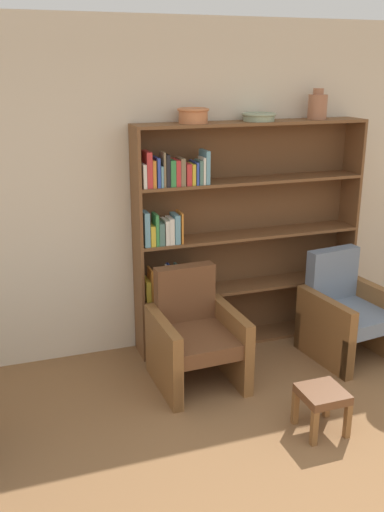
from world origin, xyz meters
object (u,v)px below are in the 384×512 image
at_px(bookshelf, 227,240).
at_px(armchair_leather, 195,336).
at_px(footstool, 322,399).
at_px(bowl_sage, 193,115).
at_px(vase_tall, 318,106).
at_px(bowl_terracotta, 259,116).
at_px(armchair_cushioned, 347,312).

height_order(bookshelf, armchair_leather, bookshelf).
bearing_deg(footstool, armchair_leather, 122.64).
bearing_deg(bookshelf, footstool, -86.31).
distance_m(bowl_sage, armchair_leather, 1.73).
xyz_separation_m(bookshelf, vase_tall, (0.79, -0.02, 1.11)).
bearing_deg(bowl_sage, bookshelf, 3.38).
relative_size(bookshelf, bowl_terracotta, 7.14).
xyz_separation_m(bookshelf, footstool, (0.10, -1.48, -0.70)).
distance_m(bowl_terracotta, footstool, 2.28).
xyz_separation_m(bowl_sage, bowl_terracotta, (0.57, -0.00, -0.03)).
bearing_deg(armchair_cushioned, armchair_leather, -7.49).
distance_m(bookshelf, bowl_sage, 1.11).
xyz_separation_m(bowl_sage, footstool, (0.41, -1.46, -1.77)).
relative_size(armchair_cushioned, footstool, 2.83).
relative_size(bookshelf, armchair_leather, 2.28).
bearing_deg(armchair_cushioned, vase_tall, -88.41).
xyz_separation_m(armchair_cushioned, footstool, (-0.78, -0.92, -0.13)).
bearing_deg(armchair_leather, vase_tall, -159.04).
xyz_separation_m(vase_tall, armchair_leather, (-1.28, -0.55, -1.68)).
bearing_deg(armchair_leather, bookshelf, -133.08).
bearing_deg(footstool, bookshelf, 93.69).
bearing_deg(bowl_terracotta, footstool, -96.07).
height_order(bowl_sage, vase_tall, vase_tall).
bearing_deg(bowl_terracotta, vase_tall, 0.00).
relative_size(bowl_terracotta, vase_tall, 1.12).
bearing_deg(armchair_cushioned, footstool, 41.96).
height_order(bowl_terracotta, armchair_cushioned, bowl_terracotta).
bearing_deg(bookshelf, bowl_sage, -176.62).
xyz_separation_m(bowl_sage, armchair_cushioned, (1.20, -0.55, -1.63)).
distance_m(bookshelf, bowl_terracotta, 1.07).
relative_size(vase_tall, armchair_cushioned, 0.29).
distance_m(armchair_leather, footstool, 1.10).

